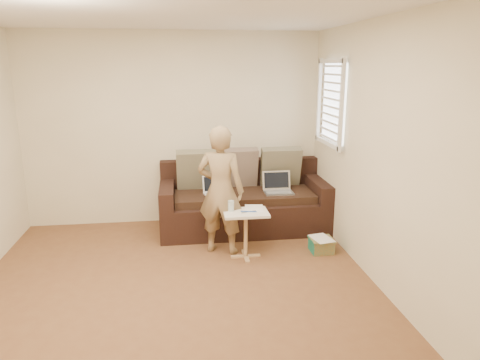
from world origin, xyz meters
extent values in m
plane|color=brown|center=(0.00, 0.00, 0.00)|extent=(4.50, 4.50, 0.00)
plane|color=white|center=(0.00, 0.00, 2.60)|extent=(4.50, 4.50, 0.00)
plane|color=beige|center=(0.00, 2.25, 1.30)|extent=(4.00, 0.00, 4.00)
plane|color=beige|center=(0.00, -2.25, 1.30)|extent=(4.00, 0.00, 4.00)
plane|color=beige|center=(2.00, 0.00, 1.30)|extent=(0.00, 4.50, 4.50)
imported|color=olive|center=(0.53, 1.05, 0.76)|extent=(0.65, 0.55, 1.51)
camera|label=1|loc=(0.08, -3.81, 2.16)|focal=33.01mm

